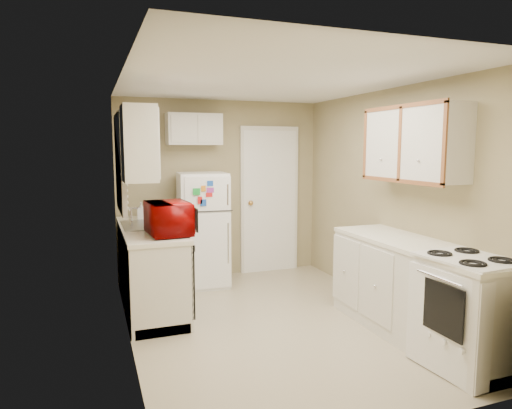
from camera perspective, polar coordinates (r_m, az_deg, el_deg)
name	(u,v)px	position (r m, az deg, el deg)	size (l,w,h in m)	color
floor	(273,322)	(4.79, 2.12, -14.49)	(3.80, 3.80, 0.00)	beige
ceiling	(274,81)	(4.50, 2.26, 15.23)	(3.80, 3.80, 0.00)	white
wall_left	(126,212)	(4.17, -15.91, -0.94)	(3.80, 3.80, 0.00)	tan
wall_right	(392,200)	(5.18, 16.67, 0.56)	(3.80, 3.80, 0.00)	tan
wall_back	(221,189)	(6.28, -4.38, 1.94)	(2.80, 2.80, 0.00)	tan
wall_front	(394,243)	(2.85, 16.85, -4.64)	(2.80, 2.80, 0.00)	tan
left_counter	(150,267)	(5.23, -13.06, -7.64)	(0.60, 1.80, 0.90)	silver
dishwasher	(187,275)	(4.69, -8.60, -8.75)	(0.03, 0.58, 0.72)	black
sink	(148,228)	(5.29, -13.39, -2.93)	(0.54, 0.74, 0.16)	gray
microwave	(169,220)	(4.65, -10.84, -1.86)	(0.32, 0.58, 0.39)	#8B0302
soap_bottle	(141,210)	(5.76, -14.16, -0.72)	(0.09, 0.09, 0.20)	white
window_blinds	(121,163)	(5.19, -16.48, 5.01)	(0.10, 0.98, 1.08)	silver
upper_cabinet_left	(139,144)	(4.37, -14.42, 7.36)	(0.30, 0.45, 0.70)	silver
refrigerator	(203,230)	(5.86, -6.65, -3.13)	(0.60, 0.58, 1.45)	white
cabinet_over_fridge	(194,129)	(6.02, -7.78, 9.30)	(0.70, 0.30, 0.40)	silver
interior_door	(269,200)	(6.49, 1.69, 0.52)	(0.86, 0.06, 2.08)	white
right_counter	(416,291)	(4.53, 19.36, -10.16)	(0.60, 2.00, 0.90)	silver
stove	(466,318)	(4.08, 24.78, -12.78)	(0.56, 0.69, 0.84)	white
upper_cabinet_right	(414,144)	(4.66, 19.13, 7.16)	(0.30, 1.20, 0.70)	silver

